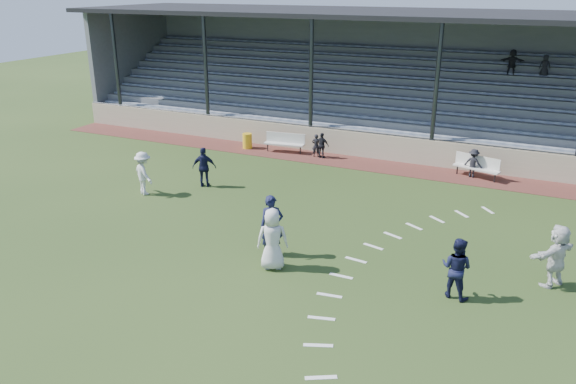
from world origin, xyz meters
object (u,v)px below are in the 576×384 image
(bench_left, at_px, (285,141))
(football, at_px, (273,239))
(bench_right, at_px, (477,165))
(player_white_lead, at_px, (272,239))
(player_navy_lead, at_px, (272,226))
(trash_bin, at_px, (247,141))

(bench_left, bearing_deg, football, -75.11)
(bench_right, bearing_deg, player_white_lead, -94.23)
(football, xyz_separation_m, player_navy_lead, (0.39, -0.85, 0.88))
(bench_left, distance_m, player_white_lead, 12.06)
(bench_right, xyz_separation_m, football, (-5.15, -9.47, -0.49))
(football, bearing_deg, player_navy_lead, -65.29)
(player_white_lead, distance_m, player_navy_lead, 0.83)
(bench_left, xyz_separation_m, player_white_lead, (4.78, -11.06, 0.35))
(player_navy_lead, bearing_deg, bench_right, 33.01)
(bench_left, distance_m, trash_bin, 2.04)
(bench_right, bearing_deg, bench_left, -162.72)
(bench_right, relative_size, football, 10.28)
(football, height_order, player_navy_lead, player_navy_lead)
(trash_bin, relative_size, player_white_lead, 0.41)
(bench_right, relative_size, player_white_lead, 1.08)
(player_navy_lead, bearing_deg, bench_left, 80.82)
(bench_right, distance_m, football, 10.79)
(bench_left, xyz_separation_m, bench_right, (9.16, -0.01, 0.00))
(bench_left, height_order, bench_right, same)
(player_white_lead, height_order, player_navy_lead, player_navy_lead)
(bench_left, relative_size, trash_bin, 2.66)
(player_white_lead, bearing_deg, bench_left, -91.40)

